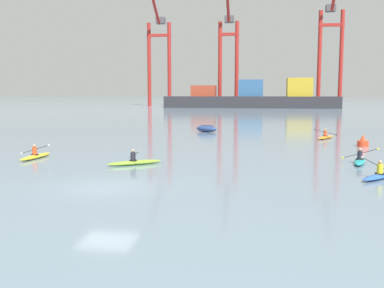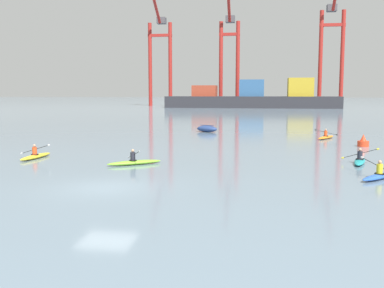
% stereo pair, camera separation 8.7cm
% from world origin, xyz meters
% --- Properties ---
extents(ground_plane, '(800.00, 800.00, 0.00)m').
position_xyz_m(ground_plane, '(0.00, 0.00, 0.00)').
color(ground_plane, slate).
extents(container_barge, '(49.24, 8.21, 8.44)m').
position_xyz_m(container_barge, '(4.63, 109.38, 2.73)').
color(container_barge, '#28282D').
rests_on(container_barge, ground).
extents(gantry_crane_west, '(7.91, 17.53, 36.95)m').
position_xyz_m(gantry_crane_west, '(-26.04, 123.46, 18.11)').
color(gantry_crane_west, maroon).
rests_on(gantry_crane_west, ground).
extents(gantry_crane_west_mid, '(6.40, 14.61, 36.72)m').
position_xyz_m(gantry_crane_west_mid, '(-3.25, 120.05, 17.53)').
color(gantry_crane_west_mid, maroon).
rests_on(gantry_crane_west_mid, ground).
extents(gantry_crane_east_mid, '(7.46, 15.25, 38.34)m').
position_xyz_m(gantry_crane_east_mid, '(27.17, 119.53, 18.79)').
color(gantry_crane_east_mid, maroon).
rests_on(gantry_crane_east_mid, ground).
extents(capsized_dinghy, '(2.81, 2.22, 0.76)m').
position_xyz_m(capsized_dinghy, '(1.01, 29.48, 0.35)').
color(capsized_dinghy, navy).
rests_on(capsized_dinghy, ground).
extents(channel_buoy, '(0.90, 0.90, 1.00)m').
position_xyz_m(channel_buoy, '(15.11, 18.24, 0.36)').
color(channel_buoy, red).
rests_on(channel_buoy, ground).
extents(kayak_lime, '(3.13, 2.45, 1.00)m').
position_xyz_m(kayak_lime, '(-0.58, 6.55, 0.17)').
color(kayak_lime, '#7ABC2D').
rests_on(kayak_lime, ground).
extents(kayak_blue, '(2.65, 2.98, 1.06)m').
position_xyz_m(kayak_blue, '(12.93, 4.24, 0.17)').
color(kayak_blue, '#2856B2').
rests_on(kayak_blue, ground).
extents(kayak_teal, '(2.13, 3.44, 1.02)m').
position_xyz_m(kayak_teal, '(12.98, 9.23, 0.17)').
color(kayak_teal, teal).
rests_on(kayak_teal, ground).
extents(kayak_orange, '(2.18, 3.26, 0.95)m').
position_xyz_m(kayak_orange, '(13.00, 24.06, 0.17)').
color(kayak_orange, orange).
rests_on(kayak_orange, ground).
extents(kayak_yellow, '(2.21, 3.43, 0.99)m').
position_xyz_m(kayak_yellow, '(-7.78, 8.03, 0.17)').
color(kayak_yellow, yellow).
rests_on(kayak_yellow, ground).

